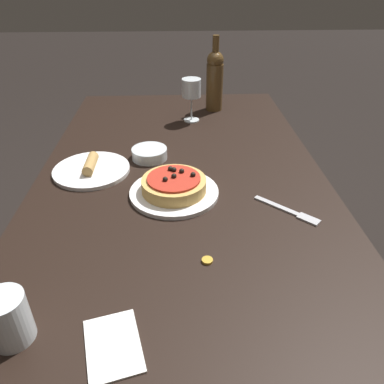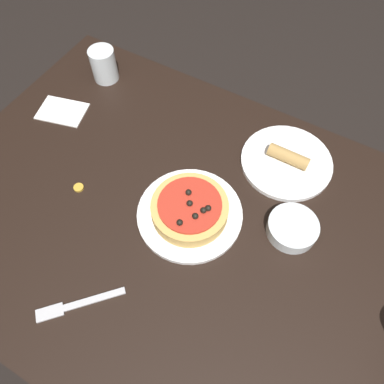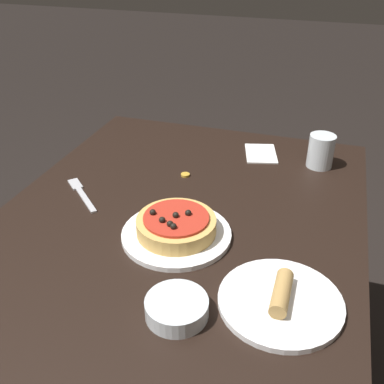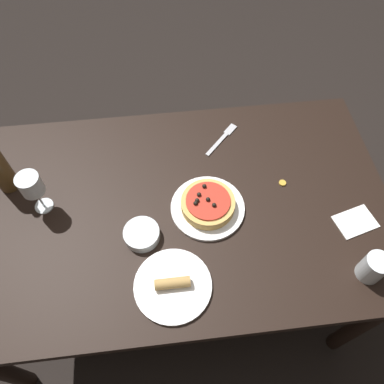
# 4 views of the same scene
# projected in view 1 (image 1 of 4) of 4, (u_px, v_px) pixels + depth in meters

# --- Properties ---
(ground_plane) EXTENTS (14.00, 14.00, 0.00)m
(ground_plane) POSITION_uv_depth(u_px,v_px,m) (184.00, 330.00, 1.51)
(ground_plane) COLOR black
(dining_table) EXTENTS (1.46, 0.85, 0.73)m
(dining_table) POSITION_uv_depth(u_px,v_px,m) (182.00, 196.00, 1.17)
(dining_table) COLOR black
(dining_table) RESTS_ON ground_plane
(dinner_plate) EXTENTS (0.24, 0.24, 0.01)m
(dinner_plate) POSITION_uv_depth(u_px,v_px,m) (174.00, 192.00, 1.01)
(dinner_plate) COLOR white
(dinner_plate) RESTS_ON dining_table
(pizza) EXTENTS (0.17, 0.17, 0.05)m
(pizza) POSITION_uv_depth(u_px,v_px,m) (174.00, 184.00, 1.00)
(pizza) COLOR tan
(pizza) RESTS_ON dinner_plate
(wine_glass) EXTENTS (0.07, 0.07, 0.16)m
(wine_glass) POSITION_uv_depth(u_px,v_px,m) (191.00, 90.00, 1.40)
(wine_glass) COLOR silver
(wine_glass) RESTS_ON dining_table
(wine_bottle) EXTENTS (0.07, 0.07, 0.29)m
(wine_bottle) POSITION_uv_depth(u_px,v_px,m) (215.00, 79.00, 1.51)
(wine_bottle) COLOR brown
(wine_bottle) RESTS_ON dining_table
(water_cup) EXTENTS (0.07, 0.07, 0.09)m
(water_cup) POSITION_uv_depth(u_px,v_px,m) (8.00, 319.00, 0.61)
(water_cup) COLOR silver
(water_cup) RESTS_ON dining_table
(side_bowl) EXTENTS (0.11, 0.11, 0.03)m
(side_bowl) POSITION_uv_depth(u_px,v_px,m) (150.00, 153.00, 1.19)
(side_bowl) COLOR silver
(side_bowl) RESTS_ON dining_table
(fork) EXTENTS (0.14, 0.14, 0.00)m
(fork) POSITION_uv_depth(u_px,v_px,m) (290.00, 212.00, 0.94)
(fork) COLOR #B7B7BC
(fork) RESTS_ON dining_table
(side_plate) EXTENTS (0.23, 0.23, 0.04)m
(side_plate) POSITION_uv_depth(u_px,v_px,m) (91.00, 169.00, 1.12)
(side_plate) COLOR white
(side_plate) RESTS_ON dining_table
(paper_napkin) EXTENTS (0.15, 0.12, 0.00)m
(paper_napkin) POSITION_uv_depth(u_px,v_px,m) (113.00, 345.00, 0.62)
(paper_napkin) COLOR white
(paper_napkin) RESTS_ON dining_table
(bottle_cap) EXTENTS (0.02, 0.02, 0.01)m
(bottle_cap) POSITION_uv_depth(u_px,v_px,m) (207.00, 260.00, 0.79)
(bottle_cap) COLOR gold
(bottle_cap) RESTS_ON dining_table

